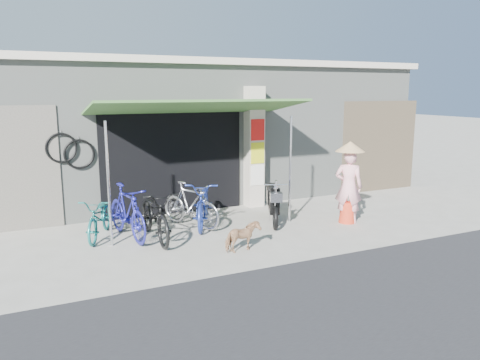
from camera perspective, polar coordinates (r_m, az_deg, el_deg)
name	(u,v)px	position (r m, az deg, el deg)	size (l,w,h in m)	color
ground	(270,236)	(9.52, 3.65, -6.86)	(80.00, 80.00, 0.00)	#A5A095
road_strip	(455,344)	(6.27, 24.71, -17.66)	(80.00, 6.00, 0.01)	#2D2D2F
bicycle_shop	(187,127)	(13.80, -6.47, 6.39)	(12.30, 5.30, 3.66)	gray
shop_pillar	(254,147)	(11.72, 1.68, 4.01)	(0.42, 0.44, 3.00)	beige
awning	(198,108)	(10.19, -5.14, 8.68)	(4.60, 1.88, 2.72)	#39652D
neighbour_right	(379,146)	(14.19, 16.61, 3.96)	(2.60, 0.06, 2.60)	brown
bike_teal	(100,217)	(9.71, -16.68, -4.38)	(0.55, 1.59, 0.84)	#18706A
bike_blue	(127,212)	(9.51, -13.59, -3.80)	(0.51, 1.79, 1.08)	navy
bike_black	(155,214)	(9.33, -10.31, -4.14)	(0.67, 1.93, 1.02)	black
bike_silver	(191,205)	(10.08, -6.05, -3.01)	(0.46, 1.63, 0.98)	#ABABB0
bike_navy	(204,203)	(10.17, -4.44, -2.76)	(0.67, 1.93, 1.01)	navy
street_dog	(243,237)	(8.56, 0.32, -6.95)	(0.30, 0.66, 0.56)	#946E4E
moped	(273,202)	(10.47, 4.07, -2.68)	(0.88, 1.64, 0.98)	black
nun	(349,183)	(10.54, 13.11, -0.37)	(0.71, 0.69, 1.81)	pink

